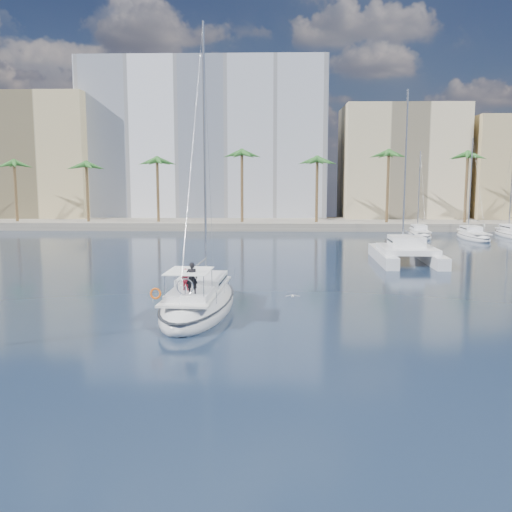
{
  "coord_description": "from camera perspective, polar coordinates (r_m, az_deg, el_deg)",
  "views": [
    {
      "loc": [
        0.02,
        -30.74,
        8.32
      ],
      "look_at": [
        -0.94,
        1.5,
        3.75
      ],
      "focal_mm": 40.0,
      "sensor_mm": 36.0,
      "label": 1
    }
  ],
  "objects": [
    {
      "name": "ground",
      "position": [
        31.85,
        1.63,
        -7.08
      ],
      "size": [
        160.0,
        160.0,
        0.0
      ],
      "primitive_type": "plane",
      "color": "black",
      "rests_on": "ground"
    },
    {
      "name": "quay",
      "position": [
        92.07,
        1.7,
        3.25
      ],
      "size": [
        120.0,
        14.0,
        1.2
      ],
      "primitive_type": "cube",
      "color": "gray",
      "rests_on": "ground"
    },
    {
      "name": "palm_centre",
      "position": [
        87.77,
        1.72,
        9.34
      ],
      "size": [
        3.6,
        3.6,
        12.3
      ],
      "color": "brown",
      "rests_on": "ground"
    },
    {
      "name": "main_sloop",
      "position": [
        35.47,
        -5.74,
        -4.62
      ],
      "size": [
        4.78,
        12.86,
        18.75
      ],
      "rotation": [
        0.0,
        0.0,
        -0.06
      ],
      "color": "silver",
      "rests_on": "ground"
    },
    {
      "name": "moored_yacht_b",
      "position": [
        80.67,
        20.87,
        1.62
      ],
      "size": [
        3.32,
        10.83,
        13.72
      ],
      "primitive_type": null,
      "rotation": [
        0.0,
        0.0,
        -0.02
      ],
      "color": "silver",
      "rests_on": "ground"
    },
    {
      "name": "seagull",
      "position": [
        38.38,
        3.69,
        -4.01
      ],
      "size": [
        0.97,
        0.42,
        0.18
      ],
      "color": "silver",
      "rests_on": "ground"
    },
    {
      "name": "catamaran",
      "position": [
        56.97,
        14.78,
        0.55
      ],
      "size": [
        5.93,
        11.43,
        16.55
      ],
      "rotation": [
        0.0,
        0.0,
        -0.03
      ],
      "color": "silver",
      "rests_on": "ground"
    },
    {
      "name": "building_modern",
      "position": [
        104.59,
        -4.98,
        11.15
      ],
      "size": [
        42.0,
        16.0,
        28.0
      ],
      "primitive_type": "cube",
      "color": "white",
      "rests_on": "ground"
    },
    {
      "name": "palm_left",
      "position": [
        94.13,
        -19.72,
        8.79
      ],
      "size": [
        3.6,
        3.6,
        12.3
      ],
      "color": "brown",
      "rests_on": "ground"
    },
    {
      "name": "palm_right",
      "position": [
        94.11,
        23.15,
        8.62
      ],
      "size": [
        3.6,
        3.6,
        12.3
      ],
      "color": "brown",
      "rests_on": "ground"
    },
    {
      "name": "building_tan_left",
      "position": [
        108.27,
        -21.4,
        8.94
      ],
      "size": [
        22.0,
        14.0,
        22.0
      ],
      "primitive_type": "cube",
      "color": "tan",
      "rests_on": "ground"
    },
    {
      "name": "building_beige",
      "position": [
        103.13,
        14.19,
        8.76
      ],
      "size": [
        20.0,
        14.0,
        20.0
      ],
      "primitive_type": "cube",
      "color": "beige",
      "rests_on": "ground"
    },
    {
      "name": "moored_yacht_a",
      "position": [
        80.7,
        16.05,
        1.83
      ],
      "size": [
        3.37,
        9.52,
        11.9
      ],
      "primitive_type": null,
      "rotation": [
        0.0,
        0.0,
        -0.07
      ],
      "color": "silver",
      "rests_on": "ground"
    }
  ]
}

